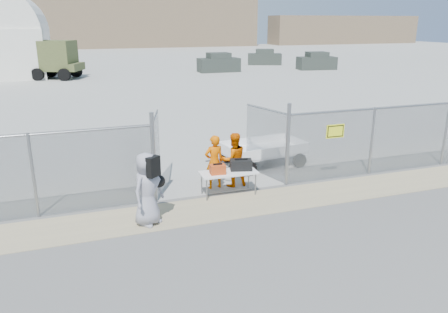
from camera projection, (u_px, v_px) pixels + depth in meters
name	position (u px, v px, depth m)	size (l,w,h in m)	color
ground	(250.00, 221.00, 10.88)	(160.00, 160.00, 0.00)	#4C4C4C
tarmac_inside	(107.00, 66.00, 48.77)	(160.00, 80.00, 0.01)	#9C9D98
dirt_strip	(236.00, 205.00, 11.78)	(44.00, 1.60, 0.01)	tan
distant_hills	(116.00, 23.00, 81.49)	(140.00, 6.00, 9.00)	#7F684F
chain_link_fence	(224.00, 156.00, 12.36)	(40.00, 0.20, 2.20)	gray
quonset_hangar	(0.00, 30.00, 42.65)	(9.00, 18.00, 8.00)	white
folding_table	(228.00, 183.00, 12.44)	(1.62, 0.68, 0.69)	white
orange_bag	(218.00, 169.00, 12.15)	(0.42, 0.28, 0.26)	#CC4718
black_duffel	(241.00, 165.00, 12.48)	(0.62, 0.36, 0.30)	black
security_worker_left	(214.00, 162.00, 12.80)	(0.59, 0.39, 1.62)	#DD5D00
security_worker_right	(234.00, 160.00, 12.99)	(0.80, 0.62, 1.64)	#DD5D00
visitor	(147.00, 189.00, 10.47)	(0.89, 0.58, 1.82)	#9694A3
utility_trailer	(263.00, 153.00, 15.04)	(3.57, 1.84, 0.87)	white
military_truck	(41.00, 60.00, 37.45)	(6.78, 2.50, 3.23)	#4F572C
parked_vehicle_near	(219.00, 63.00, 42.77)	(4.01, 1.81, 1.81)	#333B34
parked_vehicle_mid	(265.00, 57.00, 50.05)	(3.79, 1.72, 1.72)	#333B34
parked_vehicle_far	(317.00, 61.00, 44.94)	(3.87, 1.75, 1.75)	#333B34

